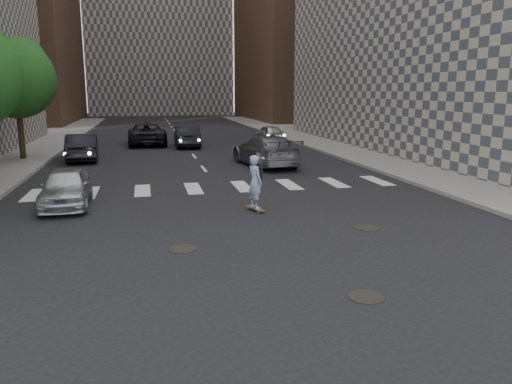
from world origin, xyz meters
TOP-DOWN VIEW (x-y plane):
  - ground at (0.00, 0.00)m, footprint 160.00×160.00m
  - sidewalk_right at (14.50, 20.00)m, footprint 13.00×80.00m
  - tree_c at (-9.45, 19.14)m, footprint 4.20×4.20m
  - manhole_a at (1.20, -2.50)m, footprint 0.70×0.70m
  - manhole_b at (-2.00, 1.20)m, footprint 0.70×0.70m
  - manhole_c at (3.30, 2.00)m, footprint 0.70×0.70m
  - skateboarder at (0.62, 4.76)m, footprint 0.60×0.95m
  - silver_sedan at (-5.50, 6.79)m, footprint 1.71×3.94m
  - traffic_car_a at (-6.27, 18.48)m, footprint 1.90×4.67m
  - traffic_car_b at (3.27, 14.35)m, footprint 2.88×5.70m
  - traffic_car_c at (-2.71, 26.00)m, footprint 2.75×5.72m
  - traffic_car_d at (6.50, 26.56)m, footprint 2.00×3.90m
  - traffic_car_e at (0.01, 24.06)m, footprint 1.62×4.56m

SIDE VIEW (x-z plane):
  - ground at x=0.00m, z-range 0.00..0.00m
  - manhole_a at x=1.20m, z-range 0.00..0.02m
  - manhole_b at x=-2.00m, z-range 0.00..0.02m
  - manhole_c at x=3.30m, z-range 0.00..0.02m
  - sidewalk_right at x=14.50m, z-range 0.00..0.15m
  - traffic_car_d at x=6.50m, z-range 0.00..1.27m
  - silver_sedan at x=-5.50m, z-range 0.00..1.32m
  - traffic_car_e at x=0.01m, z-range 0.00..1.50m
  - traffic_car_a at x=-6.27m, z-range 0.00..1.51m
  - traffic_car_c at x=-2.71m, z-range 0.00..1.57m
  - traffic_car_b at x=3.27m, z-range 0.00..1.59m
  - skateboarder at x=0.62m, z-range 0.04..1.89m
  - tree_c at x=-9.45m, z-range 1.35..7.95m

